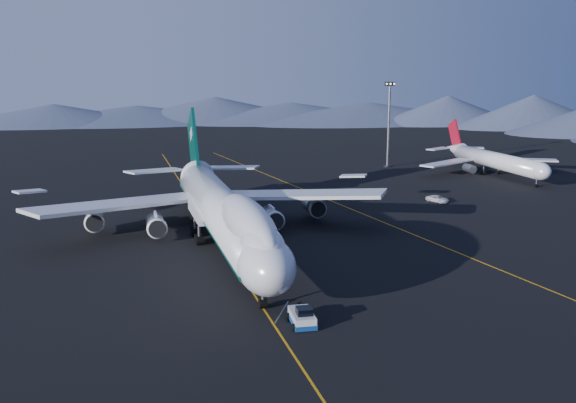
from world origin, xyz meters
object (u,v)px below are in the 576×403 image
object	(u,v)px
boeing_747	(222,210)
second_jet	(493,160)
pushback_tug	(302,318)
service_van	(438,199)
floodlight_mast	(389,124)

from	to	relation	value
boeing_747	second_jet	world-z (taller)	boeing_747
boeing_747	pushback_tug	bearing A→B (deg)	-84.66
service_van	floodlight_mast	distance (m)	48.62
boeing_747	pushback_tug	distance (m)	32.65
boeing_747	service_van	xyz separation A→B (m)	(48.06, 21.02, -5.15)
boeing_747	pushback_tug	size ratio (longest dim) A/B	14.82
boeing_747	pushback_tug	world-z (taller)	boeing_747
boeing_747	floodlight_mast	size ratio (longest dim) A/B	3.14
boeing_747	second_jet	bearing A→B (deg)	31.49
service_van	floodlight_mast	world-z (taller)	floodlight_mast
boeing_747	second_jet	size ratio (longest dim) A/B	1.61
pushback_tug	floodlight_mast	world-z (taller)	floodlight_mast
pushback_tug	boeing_747	bearing A→B (deg)	99.90
second_jet	pushback_tug	bearing A→B (deg)	-121.00
second_jet	floodlight_mast	bearing A→B (deg)	147.88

